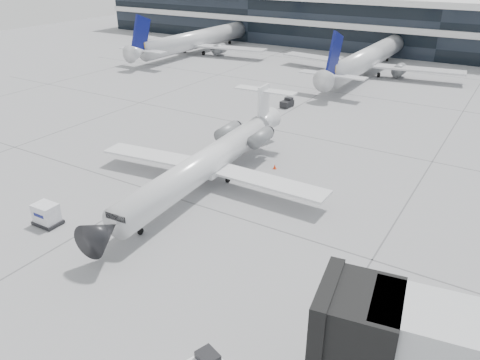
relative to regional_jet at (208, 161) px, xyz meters
The scene contains 8 objects.
ground 7.95m from the regional_jet, 30.24° to the right, with size 220.00×220.00×0.00m, color gray.
terminal 78.49m from the regional_jet, 85.18° to the left, with size 170.00×22.00×10.00m, color black.
bg_jet_left 64.02m from the regional_jet, 126.90° to the left, with size 32.00×40.00×9.60m, color silver, non-canonical shape.
bg_jet_center 51.23m from the regional_jet, 91.58° to the left, with size 32.00×40.00×9.60m, color silver, non-canonical shape.
regional_jet is the anchor object (origin of this frame).
cargo_uld 14.26m from the regional_jet, 117.93° to the right, with size 2.14×1.60×1.72m.
traffic_cone 7.42m from the regional_jet, 59.34° to the left, with size 0.40×0.40×0.49m.
far_tug 25.85m from the regional_jet, 100.24° to the left, with size 1.37×2.11×1.27m.
Camera 1 is at (16.24, -27.67, 19.24)m, focal length 35.00 mm.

